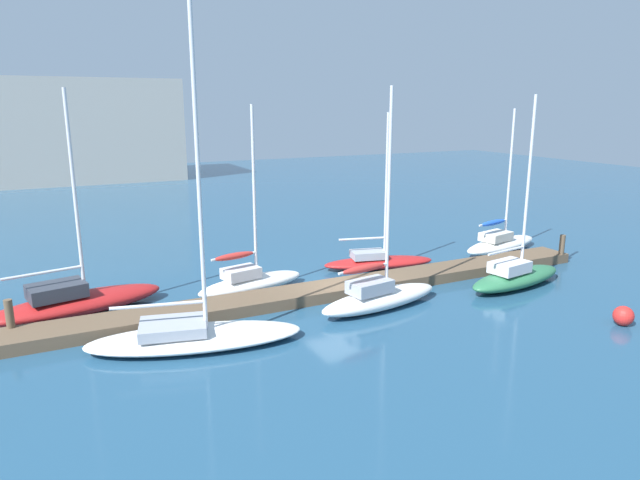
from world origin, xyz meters
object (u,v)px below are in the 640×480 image
sailboat_0 (74,301)px  sailboat_3 (379,295)px  sailboat_5 (516,275)px  sailboat_4 (378,260)px  mooring_buoy_red (623,316)px  sailboat_1 (193,333)px  sailboat_6 (501,242)px  harbor_building_distant (57,130)px  sailboat_2 (250,280)px

sailboat_0 → sailboat_3: size_ratio=0.99×
sailboat_0 → sailboat_5: sailboat_0 is taller
sailboat_4 → mooring_buoy_red: (4.21, -10.58, -0.05)m
sailboat_1 → sailboat_6: size_ratio=1.52×
sailboat_4 → sailboat_5: 6.68m
sailboat_5 → sailboat_6: 6.55m
sailboat_0 → harbor_building_distant: harbor_building_distant is taller
sailboat_1 → harbor_building_distant: sailboat_1 is taller
mooring_buoy_red → sailboat_4: bearing=111.7°
sailboat_1 → sailboat_3: size_ratio=1.37×
sailboat_1 → sailboat_6: (18.78, 5.10, 0.07)m
sailboat_6 → mooring_buoy_red: (-3.84, -10.43, -0.15)m
sailboat_1 → sailboat_4: size_ratio=1.55×
sailboat_1 → sailboat_4: (10.73, 5.25, -0.03)m
sailboat_0 → sailboat_6: size_ratio=1.10×
sailboat_1 → harbor_building_distant: (-2.13, 49.54, 4.91)m
sailboat_5 → sailboat_4: bearing=117.8°
sailboat_6 → mooring_buoy_red: sailboat_6 is taller
sailboat_0 → sailboat_6: sailboat_0 is taller
sailboat_0 → sailboat_2: sailboat_0 is taller
sailboat_1 → mooring_buoy_red: (14.94, -5.33, -0.09)m
sailboat_3 → sailboat_4: 5.87m
sailboat_0 → sailboat_6: bearing=-11.8°
sailboat_1 → harbor_building_distant: size_ratio=0.48×
sailboat_6 → harbor_building_distant: harbor_building_distant is taller
sailboat_2 → sailboat_6: bearing=-9.4°
sailboat_1 → mooring_buoy_red: size_ratio=16.03×
sailboat_5 → mooring_buoy_red: sailboat_5 is taller
sailboat_4 → sailboat_0: bearing=-165.1°
mooring_buoy_red → harbor_building_distant: (-17.07, 54.87, 5.00)m
mooring_buoy_red → sailboat_3: bearing=142.5°
sailboat_0 → sailboat_2: size_ratio=1.07×
sailboat_2 → mooring_buoy_red: bearing=-52.7°
sailboat_5 → harbor_building_distant: size_ratio=0.34×
harbor_building_distant → sailboat_1: bearing=-87.5°
sailboat_2 → sailboat_4: sailboat_2 is taller
sailboat_3 → mooring_buoy_red: size_ratio=11.72×
sailboat_5 → harbor_building_distant: bearing=99.5°
harbor_building_distant → sailboat_5: bearing=-71.2°
sailboat_0 → sailboat_6: (22.23, 0.08, -0.03)m
sailboat_4 → harbor_building_distant: (-12.86, 44.29, 4.94)m
sailboat_3 → harbor_building_distant: 50.48m
sailboat_4 → sailboat_6: bearing=12.9°
sailboat_6 → sailboat_3: bearing=-168.8°
sailboat_0 → sailboat_4: 14.18m
sailboat_2 → harbor_building_distant: bearing=85.9°
sailboat_0 → sailboat_4: size_ratio=1.12×
sailboat_6 → sailboat_1: bearing=-177.1°
sailboat_3 → sailboat_4: bearing=49.9°
sailboat_2 → sailboat_4: (7.06, 0.68, -0.13)m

